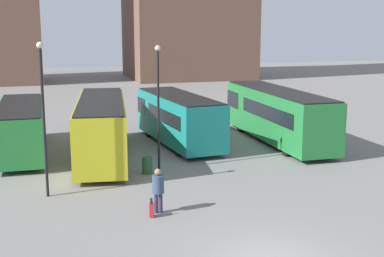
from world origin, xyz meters
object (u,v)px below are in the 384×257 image
Objects in this scene: bus_1 at (101,126)px; lamp_post_0 at (158,99)px; bus_0 at (21,127)px; traveler at (158,187)px; bus_3 at (277,113)px; suitcase at (152,210)px; trash_bin at (147,165)px; bus_2 at (178,118)px; lamp_post_1 at (43,109)px.

lamp_post_0 is at bearing -137.65° from bus_1.
traveler is (5.34, -12.05, -0.48)m from bus_0.
suitcase is (-10.61, -11.15, -1.52)m from bus_3.
lamp_post_0 is at bearing -1.38° from suitcase.
bus_3 is 10.85m from trash_bin.
bus_1 is 4.59m from trash_bin.
lamp_post_0 is (1.81, 6.53, 3.41)m from suitcase.
traveler is at bearing 155.88° from bus_2.
lamp_post_0 is at bearing 150.35° from bus_2.
lamp_post_0 reaches higher than traveler.
traveler is at bearing -166.13° from bus_1.
lamp_post_1 reaches higher than trash_bin.
trash_bin is (6.09, -6.32, -1.14)m from bus_0.
bus_2 is 1.48× the size of lamp_post_0.
lamp_post_0 is (-8.80, -4.62, 1.89)m from bus_3.
bus_1 is at bearing 113.50° from trash_bin.
bus_1 reaches higher than bus_2.
bus_0 is 11.64× the size of trash_bin.
lamp_post_0 is 0.95× the size of lamp_post_1.
bus_1 is 6.32× the size of traveler.
lamp_post_0 is (6.80, -5.89, 2.14)m from bus_0.
lamp_post_1 is at bearing 64.80° from traveler.
bus_3 is at bearing -29.46° from suitcase.
lamp_post_0 reaches higher than bus_2.
bus_3 is 10.12m from lamp_post_0.
suitcase is 7.59m from lamp_post_0.
lamp_post_1 is (-3.17, -6.34, 2.08)m from bus_1.
lamp_post_0 is at bearing 0.79° from traveler.
traveler is at bearing 137.11° from bus_3.
bus_0 is at bearing 83.50° from bus_2.
bus_2 is (5.03, 2.10, -0.12)m from bus_1.
bus_1 is 5.45m from bus_2.
suitcase is (-4.39, -12.23, -1.38)m from bus_2.
bus_2 is at bearing 45.83° from lamp_post_1.
bus_0 is 13.19m from traveler.
traveler is at bearing -28.94° from suitcase.
bus_2 is at bearing -59.31° from bus_1.
bus_1 reaches higher than suitcase.
bus_0 is at bearing 133.98° from trash_bin.
suitcase is 0.13× the size of lamp_post_0.
trash_bin is (0.75, 5.73, -0.66)m from traveler.
bus_3 is 1.76× the size of lamp_post_1.
lamp_post_1 reaches higher than traveler.
bus_1 is 13.56× the size of trash_bin.
traveler is 6.06m from lamp_post_1.
bus_3 reaches higher than suitcase.
trash_bin is at bearing 6.66° from traveler.
suitcase is (0.65, -10.13, -1.50)m from bus_1.
trash_bin is at bearing 146.47° from bus_2.
trash_bin is at bearing 25.26° from lamp_post_1.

